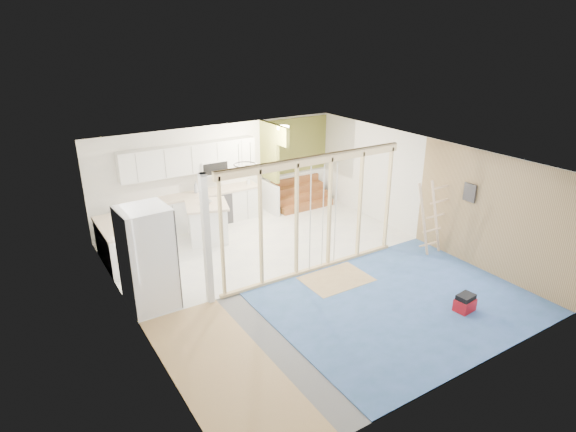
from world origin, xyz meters
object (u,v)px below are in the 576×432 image
ladder (431,218)px  fridge (148,259)px  island (208,223)px  toolbox (465,303)px

ladder → fridge: bearing=-167.7°
fridge → ladder: bearing=-14.0°
island → ladder: ladder is taller
fridge → toolbox: 5.95m
fridge → ladder: (6.17, -1.18, -0.09)m
island → fridge: bearing=-116.4°
toolbox → ladder: ladder is taller
island → toolbox: 6.20m
fridge → island: (2.11, 2.25, -0.52)m
fridge → island: size_ratio=1.63×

